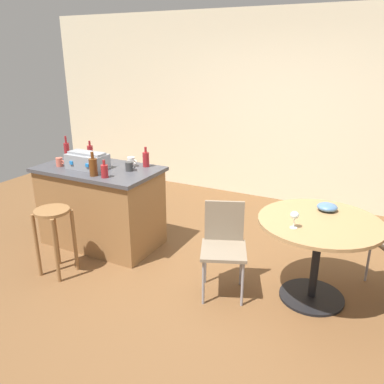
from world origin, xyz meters
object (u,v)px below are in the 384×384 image
Objects in this scene: kitchen_island at (101,206)px; folding_chair_far at (224,242)px; bottle_1 at (67,151)px; wine_glass at (295,216)px; toolbox at (87,161)px; dining_table at (318,239)px; bottle_0 at (90,152)px; bottle_3 at (105,171)px; bottle_4 at (146,159)px; cup_2 at (60,162)px; wooden_stool at (54,227)px; cup_1 at (131,162)px; bottle_2 at (93,167)px; cup_0 at (129,166)px; serving_bowl at (327,207)px.

folding_chair_far is at bearing -9.46° from kitchen_island.
wine_glass is (2.74, -0.35, -0.15)m from bottle_1.
kitchen_island is 2.29m from wine_glass.
wine_glass is (2.32, -0.21, -0.12)m from toolbox.
bottle_0 is at bearing 173.55° from dining_table.
bottle_3 is 0.55m from bottle_4.
bottle_0 is 1.95× the size of cup_2.
bottle_4 is at bearing 67.51° from wooden_stool.
wooden_stool is 5.86× the size of cup_1.
bottle_4 is at bearing 12.26° from bottle_1.
bottle_3 is (-2.10, -0.22, 0.39)m from dining_table.
toolbox is 2.06× the size of bottle_0.
wine_glass is (2.58, -0.56, -0.12)m from bottle_0.
cup_2 is at bearing 171.91° from bottle_3.
bottle_2 reaches higher than cup_0.
bottle_0 is (-0.26, 0.35, -0.00)m from toolbox.
bottle_3 is at bearing -40.13° from kitchen_island.
bottle_3 is (0.64, -0.53, -0.01)m from bottle_0.
folding_chair_far is (1.60, 0.47, -0.01)m from wooden_stool.
bottle_3 is at bearing -89.79° from cup_1.
cup_1 is 2.12m from serving_bowl.
bottle_2 is 2.30× the size of cup_2.
folding_chair_far is at bearing -15.69° from bottle_0.
bottle_3 is 0.82× the size of bottle_4.
bottle_0 is 0.74m from bottle_2.
dining_table is 9.59× the size of cup_2.
dining_table is 2.40× the size of toolbox.
bottle_0 is at bearing 173.90° from cup_1.
wooden_stool is 5.74× the size of cup_0.
wine_glass is at bearing 11.85° from wooden_stool.
bottle_0 reaches higher than serving_bowl.
wine_glass is at bearing -12.33° from bottle_0.
bottle_3 is (0.30, -0.25, 0.52)m from kitchen_island.
folding_chair_far is 2.22m from bottle_1.
wine_glass is (1.93, -0.03, -0.11)m from bottle_3.
bottle_2 is (0.24, -0.19, 0.01)m from toolbox.
wooden_stool is 0.74m from bottle_3.
kitchen_island is 5.39× the size of bottle_2.
cup_1 is (0.27, 0.96, 0.46)m from wooden_stool.
cup_1 reaches higher than serving_bowl.
bottle_4 is at bearing 171.11° from dining_table.
bottle_4 reaches higher than bottle_0.
toolbox is at bearing -179.10° from dining_table.
folding_chair_far is 3.36× the size of bottle_2.
dining_table is (2.40, -0.03, 0.13)m from kitchen_island.
wooden_stool is 0.87m from cup_2.
bottle_1 is 0.89m from cup_0.
kitchen_island is 0.62m from cup_1.
bottle_2 is 0.14m from bottle_3.
toolbox is at bearing 142.17° from bottle_2.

